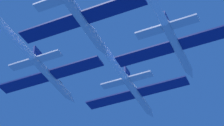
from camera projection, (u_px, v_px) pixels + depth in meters
name	position (u px, v px, depth m)	size (l,w,h in m)	color
jet_lead	(76.00, 9.00, 54.85)	(17.20, 66.75, 2.85)	silver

